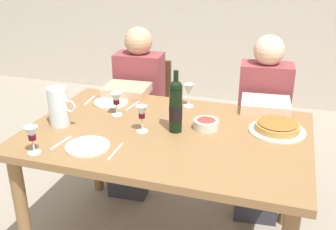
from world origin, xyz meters
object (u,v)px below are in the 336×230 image
Objects in this scene: dining_table at (167,146)px; baked_tart at (277,127)px; dinner_plate_left_setting at (111,102)px; diner_left at (135,106)px; chair_left at (146,109)px; chair_right at (262,123)px; dinner_plate_right_setting at (88,146)px; wine_glass_spare at (116,100)px; water_pitcher at (59,109)px; wine_glass_centre at (142,114)px; salad_bowl at (206,123)px; diner_right at (263,121)px; wine_glass_left_diner at (32,135)px; wine_glass_right_diner at (189,91)px; wine_bottle at (176,106)px.

dining_table is 5.02× the size of baked_tart.
diner_left is (0.02, 0.35, -0.15)m from dinner_plate_left_setting.
chair_left is 0.90m from chair_right.
wine_glass_spare is at bearing 94.52° from dinner_plate_right_setting.
water_pitcher reaches higher than dinner_plate_left_setting.
water_pitcher reaches higher than wine_glass_centre.
water_pitcher is at bearing 75.08° from diner_left.
salad_bowl is at bearing 126.16° from chair_left.
chair_right is at bearing -90.92° from diner_right.
baked_tart is at bearing 141.82° from chair_left.
dinner_plate_left_setting is 0.19× the size of diner_left.
wine_glass_left_diner reaches higher than chair_right.
wine_bottle is at bearing -85.84° from wine_glass_right_diner.
diner_left is (-0.46, 0.25, -0.25)m from wine_glass_right_diner.
water_pitcher reaches higher than baked_tart.
dinner_plate_left_setting is 0.64m from chair_left.
wine_glass_centre reaches higher than wine_glass_right_diner.
wine_bottle is at bearing -163.29° from baked_tart.
wine_glass_right_diner is (-0.18, 0.29, 0.07)m from salad_bowl.
wine_glass_right_diner is 0.45m from wine_glass_centre.
diner_left is at bearing 89.36° from chair_left.
wine_bottle is 0.29× the size of diner_left.
dining_table is 0.71m from wine_glass_left_diner.
water_pitcher is 0.19× the size of diner_right.
wine_glass_centre reaches higher than wine_glass_left_diner.
diner_right reaches higher than chair_left.
water_pitcher is 0.33m from wine_glass_left_diner.
wine_glass_spare is (-0.54, 0.03, 0.06)m from salad_bowl.
water_pitcher reaches higher than dinner_plate_right_setting.
wine_bottle is 2.30× the size of wine_glass_centre.
dinner_plate_left_setting is 0.19× the size of diner_right.
wine_bottle reaches higher than wine_glass_spare.
diner_right reaches higher than water_pitcher.
diner_left is at bearing 115.20° from wine_glass_centre.
water_pitcher is at bearing -169.95° from dining_table.
wine_bottle is 0.37m from wine_glass_right_diner.
water_pitcher is (-0.59, -0.10, 0.19)m from dining_table.
wine_glass_right_diner is at bearing 147.76° from diner_left.
chair_left is at bearing 96.96° from dinner_plate_right_setting.
dining_table is 0.78m from diner_right.
chair_right is at bearing 65.04° from wine_bottle.
wine_glass_left_diner is 1.01× the size of wine_glass_spare.
chair_left is at bearing 82.27° from water_pitcher.
baked_tart is 2.18× the size of salad_bowl.
chair_left is 1.00× the size of chair_right.
wine_glass_left_diner is 1.35m from chair_left.
diner_left is 0.90m from diner_right.
water_pitcher reaches higher than dining_table.
diner_right reaches higher than chair_right.
wine_glass_right_diner is 1.06× the size of wine_glass_spare.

